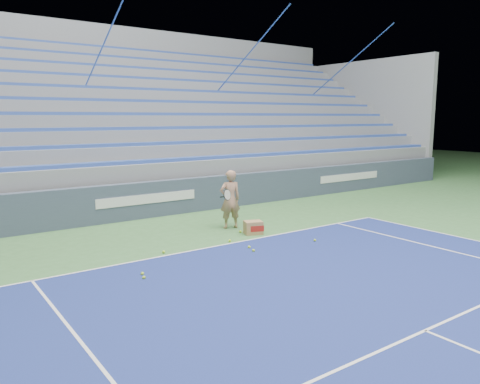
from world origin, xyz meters
The scene contains 12 objects.
sponsor_barrier centered at (0.00, 15.88, 0.55)m, with size 30.00×0.32×1.10m.
bleachers centered at (0.00, 21.60, 2.36)m, with size 31.00×9.15×7.30m.
tennis_player centered at (1.30, 13.24, 0.81)m, with size 0.94×0.88×1.61m.
ball_box centered at (1.43, 12.35, 0.17)m, with size 0.55×0.49×0.34m.
tennis_ball_0 centered at (1.22, 12.65, 0.03)m, with size 0.07×0.07×0.07m, color #B8E52E.
tennis_ball_1 centered at (0.46, 12.03, 0.03)m, with size 0.07×0.07×0.07m, color #B8E52E.
tennis_ball_2 centered at (-1.29, 12.11, 0.03)m, with size 0.07×0.07×0.07m, color #B8E52E.
tennis_ball_3 centered at (2.19, 10.84, 0.03)m, with size 0.07×0.07×0.07m, color #B8E52E.
tennis_ball_4 centered at (0.42, 11.01, 0.03)m, with size 0.07×0.07×0.07m, color #B8E52E.
tennis_ball_5 centered at (-2.30, 11.00, 0.03)m, with size 0.07×0.07×0.07m, color #B8E52E.
tennis_ball_6 centered at (-2.37, 10.77, 0.03)m, with size 0.07×0.07×0.07m, color #B8E52E.
tennis_ball_7 centered at (0.51, 11.30, 0.03)m, with size 0.07×0.07×0.07m, color #B8E52E.
Camera 1 is at (-5.81, 2.83, 3.03)m, focal length 35.00 mm.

